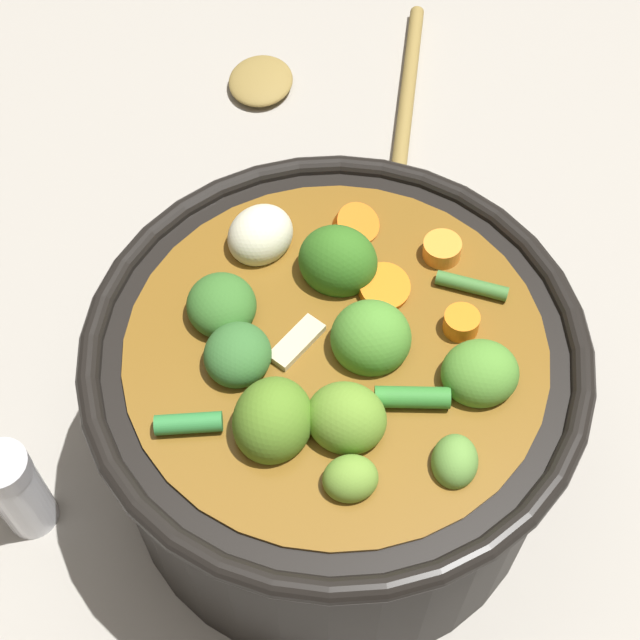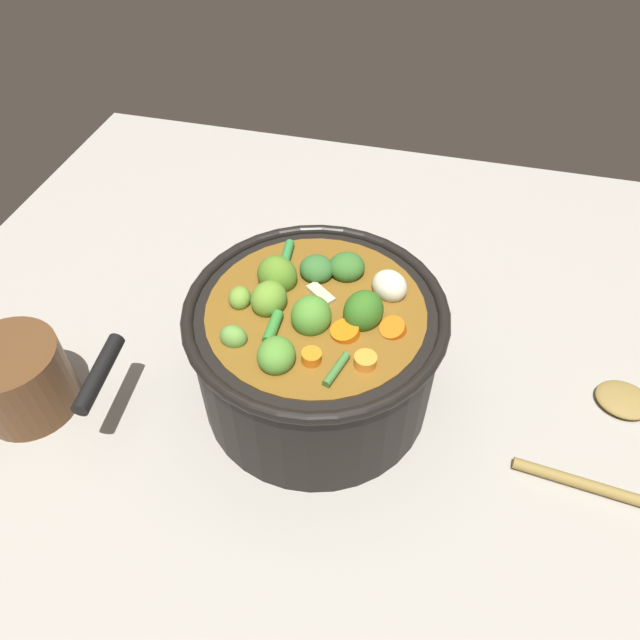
% 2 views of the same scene
% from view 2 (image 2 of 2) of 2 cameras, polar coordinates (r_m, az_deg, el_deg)
% --- Properties ---
extents(ground_plane, '(1.10, 1.10, 0.00)m').
position_cam_2_polar(ground_plane, '(0.69, -0.35, -6.93)').
color(ground_plane, '#9E998E').
extents(cooking_pot, '(0.27, 0.27, 0.17)m').
position_cam_2_polar(cooking_pot, '(0.63, -0.39, -2.84)').
color(cooking_pot, black).
rests_on(cooking_pot, ground_plane).
extents(wooden_spoon, '(0.22, 0.17, 0.01)m').
position_cam_2_polar(wooden_spoon, '(0.73, 27.51, -10.09)').
color(wooden_spoon, olive).
rests_on(wooden_spoon, ground_plane).
extents(salt_shaker, '(0.03, 0.03, 0.08)m').
position_cam_2_polar(salt_shaker, '(0.79, -0.10, 5.97)').
color(salt_shaker, silver).
rests_on(salt_shaker, ground_plane).
extents(small_saucepan, '(0.17, 0.11, 0.09)m').
position_cam_2_polar(small_saucepan, '(0.72, -27.09, -5.16)').
color(small_saucepan, brown).
rests_on(small_saucepan, ground_plane).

